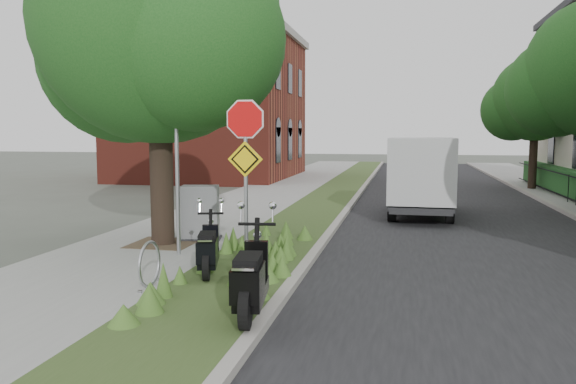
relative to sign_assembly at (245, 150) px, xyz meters
name	(u,v)px	position (x,y,z in m)	size (l,w,h in m)	color
ground	(318,293)	(1.40, -0.58, -2.33)	(120.00, 120.00, 0.00)	#4C5147
sidewalk_near	(242,206)	(-2.85, 9.42, -2.27)	(3.50, 60.00, 0.12)	gray
verge	(319,208)	(-0.10, 9.42, -2.27)	(2.00, 60.00, 0.12)	#384F22
kerb_near	(348,208)	(0.90, 9.42, -2.26)	(0.20, 60.00, 0.13)	#9E9991
road	(455,213)	(4.40, 9.42, -2.32)	(7.00, 60.00, 0.01)	black
kerb_far	(570,214)	(7.90, 9.42, -2.26)	(0.20, 60.00, 0.13)	#9E9991
street_tree_main	(156,34)	(-2.68, 2.28, 2.48)	(6.21, 5.54, 7.66)	black
bare_post	(177,158)	(-1.80, 1.22, -0.21)	(0.08, 0.08, 4.00)	#A5A8AD
bike_hoop	(150,264)	(-1.30, -1.18, -1.83)	(0.06, 0.78, 0.77)	#A5A8AD
sign_assembly	(245,150)	(0.00, 0.00, 0.00)	(0.94, 0.08, 3.22)	#A5A8AD
brick_building	(213,105)	(-8.10, 21.42, 1.88)	(9.40, 10.40, 8.30)	maroon
far_tree_c	(534,103)	(8.34, 17.46, 1.63)	(4.37, 3.89, 5.93)	black
scooter_near	(250,286)	(0.73, -2.35, -1.77)	(0.56, 1.89, 0.90)	black
scooter_far	(208,254)	(-0.63, -0.26, -1.83)	(0.62, 1.60, 0.78)	black
box_truck	(421,173)	(3.27, 8.46, -0.95)	(1.99, 4.72, 2.11)	#262628
utility_cabinet	(200,214)	(-1.96, 2.92, -1.60)	(1.07, 0.83, 1.27)	#262628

